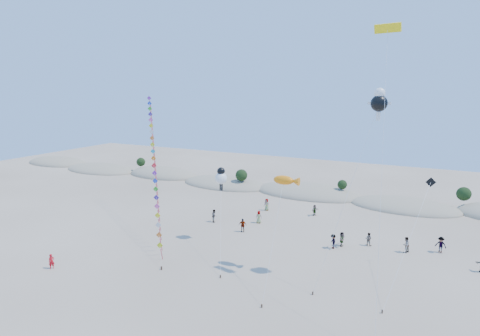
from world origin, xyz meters
The scene contains 10 objects.
ground centered at (0.00, 0.00, 0.00)m, with size 160.00×160.00×0.00m, color gray.
dune_ridge centered at (1.06, 45.14, 0.11)m, with size 145.30×11.49×5.57m.
kite_train centered at (-13.15, 19.99, 8.98)m, with size 17.33×19.80×17.59m.
fish_kite centered at (6.92, 15.37, 9.22)m, with size 2.64×8.51×9.71m.
cartoon_kite_low centered at (-2.73, 19.42, 7.84)m, with size 5.64×9.69×8.99m.
cartoon_kite_high centered at (14.93, 16.96, 16.95)m, with size 4.87×6.38×18.19m.
parafoil_kite centered at (15.31, 16.47, 22.66)m, with size 3.33×12.46×23.58m.
dark_kite centered at (18.94, 19.69, 6.50)m, with size 3.09×11.98×9.36m.
flyer_foreground centered at (-14.29, 4.55, 0.78)m, with size 0.57×0.37×1.56m, color red.
beachgoers centered at (9.44, 26.24, 0.86)m, with size 33.17×12.37×1.84m.
Camera 1 is at (20.12, -20.94, 18.10)m, focal length 30.00 mm.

